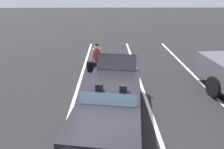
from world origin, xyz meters
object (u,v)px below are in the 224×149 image
object	(u,v)px
suitcase_small_carryon	(90,66)
traveler_person	(97,60)
suitcase_medium_bright	(112,67)
suitcase_large_black	(124,67)
convertible_car	(109,108)

from	to	relation	value
suitcase_small_carryon	traveler_person	bearing A→B (deg)	13.32
traveler_person	suitcase_medium_bright	bearing A→B (deg)	123.08
suitcase_large_black	suitcase_medium_bright	xyz separation A→B (m)	(-0.21, -0.59, -0.06)
suitcase_large_black	suitcase_small_carryon	size ratio (longest dim) A/B	2.05
suitcase_medium_bright	suitcase_small_carryon	xyz separation A→B (m)	(-0.23, -1.06, -0.06)
convertible_car	suitcase_large_black	xyz separation A→B (m)	(-3.65, 0.73, -0.22)
suitcase_large_black	traveler_person	xyz separation A→B (m)	(0.44, -1.24, 0.56)
suitcase_medium_bright	convertible_car	bearing A→B (deg)	111.30
convertible_car	traveler_person	distance (m)	3.27
suitcase_small_carryon	traveler_person	distance (m)	1.18
suitcase_small_carryon	traveler_person	xyz separation A→B (m)	(0.87, 0.41, 0.68)
suitcase_medium_bright	traveler_person	distance (m)	1.10
suitcase_large_black	convertible_car	bearing A→B (deg)	-172.70
convertible_car	traveler_person	xyz separation A→B (m)	(-3.21, -0.52, 0.34)
convertible_car	suitcase_medium_bright	size ratio (longest dim) A/B	4.50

